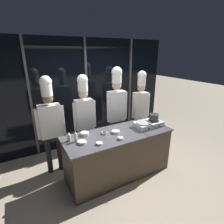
% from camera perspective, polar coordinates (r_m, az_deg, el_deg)
% --- Properties ---
extents(ground_plane, '(24.00, 24.00, 0.00)m').
position_cam_1_polar(ground_plane, '(3.83, 1.94, -19.22)').
color(ground_plane, gray).
extents(window_wall_back, '(4.67, 0.09, 2.70)m').
position_cam_1_polar(window_wall_back, '(4.56, -8.37, 5.92)').
color(window_wall_back, black).
rests_on(window_wall_back, ground_plane).
extents(demo_counter, '(2.09, 0.80, 0.91)m').
position_cam_1_polar(demo_counter, '(3.56, 2.03, -13.47)').
color(demo_counter, '#4C3D2D').
rests_on(demo_counter, ground_plane).
extents(portable_stove, '(0.58, 0.34, 0.11)m').
position_cam_1_polar(portable_stove, '(3.69, 11.83, -3.85)').
color(portable_stove, silver).
rests_on(portable_stove, demo_counter).
extents(frying_pan, '(0.30, 0.52, 0.04)m').
position_cam_1_polar(frying_pan, '(3.57, 10.35, -3.19)').
color(frying_pan, '#ADAFB5').
rests_on(frying_pan, portable_stove).
extents(stock_pot, '(0.22, 0.20, 0.13)m').
position_cam_1_polar(stock_pot, '(3.73, 13.52, -1.62)').
color(stock_pot, '#333335').
rests_on(stock_pot, portable_stove).
extents(squeeze_bottle_clear, '(0.05, 0.05, 0.20)m').
position_cam_1_polar(squeeze_bottle_clear, '(3.07, -11.75, -7.90)').
color(squeeze_bottle_clear, white).
rests_on(squeeze_bottle_clear, demo_counter).
extents(squeeze_bottle_oil, '(0.06, 0.06, 0.17)m').
position_cam_1_polar(squeeze_bottle_oil, '(3.11, -13.87, -7.96)').
color(squeeze_bottle_oil, beige).
rests_on(squeeze_bottle_oil, demo_counter).
extents(prep_bowl_bean_sprouts, '(0.15, 0.15, 0.04)m').
position_cam_1_polar(prep_bowl_bean_sprouts, '(3.03, -9.73, -9.64)').
color(prep_bowl_bean_sprouts, silver).
rests_on(prep_bowl_bean_sprouts, demo_counter).
extents(prep_bowl_rice, '(0.11, 0.11, 0.04)m').
position_cam_1_polar(prep_bowl_rice, '(2.96, -4.12, -10.14)').
color(prep_bowl_rice, silver).
rests_on(prep_bowl_rice, demo_counter).
extents(prep_bowl_soy_glaze, '(0.11, 0.11, 0.04)m').
position_cam_1_polar(prep_bowl_soy_glaze, '(3.31, -2.46, -6.80)').
color(prep_bowl_soy_glaze, silver).
rests_on(prep_bowl_soy_glaze, demo_counter).
extents(prep_bowl_ginger, '(0.10, 0.10, 0.04)m').
position_cam_1_polar(prep_bowl_ginger, '(3.11, 2.83, -8.53)').
color(prep_bowl_ginger, silver).
rests_on(prep_bowl_ginger, demo_counter).
extents(prep_bowl_noodles, '(0.15, 0.15, 0.06)m').
position_cam_1_polar(prep_bowl_noodles, '(3.29, -8.94, -6.94)').
color(prep_bowl_noodles, silver).
rests_on(prep_bowl_noodles, demo_counter).
extents(prep_bowl_garlic, '(0.16, 0.16, 0.04)m').
position_cam_1_polar(prep_bowl_garlic, '(3.35, 1.20, -6.38)').
color(prep_bowl_garlic, silver).
rests_on(prep_bowl_garlic, demo_counter).
extents(chef_head, '(0.53, 0.22, 1.98)m').
position_cam_1_polar(chef_head, '(3.53, -19.55, -2.20)').
color(chef_head, '#232326').
rests_on(chef_head, ground_plane).
extents(chef_sous, '(0.49, 0.22, 1.96)m').
position_cam_1_polar(chef_sous, '(3.70, -9.07, -0.01)').
color(chef_sous, '#2D3856').
rests_on(chef_sous, ground_plane).
extents(chef_line, '(0.52, 0.23, 2.08)m').
position_cam_1_polar(chef_line, '(3.97, 1.50, 2.70)').
color(chef_line, '#2D3856').
rests_on(chef_line, ground_plane).
extents(chef_pastry, '(0.47, 0.24, 1.95)m').
position_cam_1_polar(chef_pastry, '(4.42, 9.28, 3.09)').
color(chef_pastry, '#2D3856').
rests_on(chef_pastry, ground_plane).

